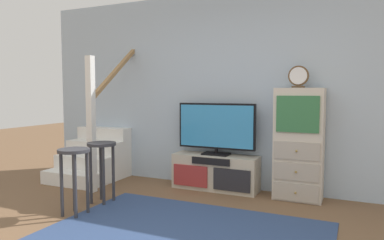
% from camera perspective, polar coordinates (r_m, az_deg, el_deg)
% --- Properties ---
extents(back_wall, '(6.40, 0.12, 2.70)m').
position_cam_1_polar(back_wall, '(5.01, 8.10, 4.65)').
color(back_wall, '#A8BCD1').
rests_on(back_wall, ground_plane).
extents(area_rug, '(2.60, 1.80, 0.01)m').
position_cam_1_polar(area_rug, '(3.53, -1.21, -17.62)').
color(area_rug, navy).
rests_on(area_rug, ground_plane).
extents(media_console, '(1.17, 0.38, 0.47)m').
position_cam_1_polar(media_console, '(4.98, 3.72, -8.24)').
color(media_console, '#BCB29E').
rests_on(media_console, ground_plane).
extents(television, '(1.09, 0.22, 0.70)m').
position_cam_1_polar(television, '(4.90, 3.86, -1.18)').
color(television, black).
rests_on(television, media_console).
extents(side_cabinet, '(0.58, 0.38, 1.38)m').
position_cam_1_polar(side_cabinet, '(4.63, 16.54, -3.69)').
color(side_cabinet, beige).
rests_on(side_cabinet, ground_plane).
extents(desk_clock, '(0.24, 0.08, 0.27)m').
position_cam_1_polar(desk_clock, '(4.58, 16.49, 6.57)').
color(desk_clock, '#4C3823').
rests_on(desk_clock, side_cabinet).
extents(staircase, '(1.00, 1.36, 2.20)m').
position_cam_1_polar(staircase, '(5.92, -14.10, -5.00)').
color(staircase, white).
rests_on(staircase, ground_plane).
extents(bar_stool_near, '(0.34, 0.34, 0.72)m').
position_cam_1_polar(bar_stool_near, '(4.10, -18.13, -6.95)').
color(bar_stool_near, '#333338').
rests_on(bar_stool_near, ground_plane).
extents(bar_stool_far, '(0.34, 0.34, 0.73)m').
position_cam_1_polar(bar_stool_far, '(4.46, -14.07, -5.88)').
color(bar_stool_far, '#333338').
rests_on(bar_stool_far, ground_plane).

